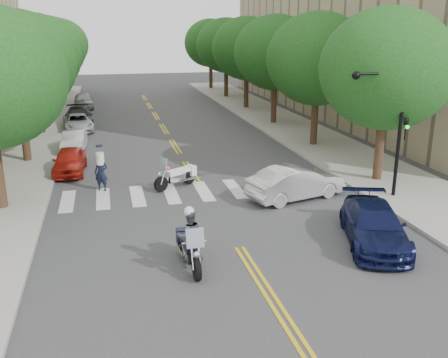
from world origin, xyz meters
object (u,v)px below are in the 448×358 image
object	(u,v)px
sedan_blue	(374,225)
motorcycle_parked	(179,175)
officer_standing	(101,173)
convertible	(296,183)
motorcycle_police	(189,240)

from	to	relation	value
sedan_blue	motorcycle_parked	bearing A→B (deg)	143.32
officer_standing	sedan_blue	bearing A→B (deg)	-15.08
officer_standing	motorcycle_parked	bearing A→B (deg)	23.63
convertible	sedan_blue	distance (m)	5.34
officer_standing	convertible	size ratio (longest dim) A/B	0.39
motorcycle_police	sedan_blue	xyz separation A→B (m)	(6.70, 0.19, -0.22)
convertible	motorcycle_parked	bearing A→B (deg)	42.56
motorcycle_parked	convertible	world-z (taller)	motorcycle_parked
motorcycle_parked	motorcycle_police	bearing A→B (deg)	141.42
motorcycle_parked	officer_standing	bearing A→B (deg)	54.37
motorcycle_parked	convertible	xyz separation A→B (m)	(4.89, -2.99, 0.20)
motorcycle_police	motorcycle_parked	xyz separation A→B (m)	(0.91, 8.45, -0.36)
motorcycle_police	sedan_blue	size ratio (longest dim) A/B	0.53
convertible	officer_standing	bearing A→B (deg)	53.49
convertible	sedan_blue	size ratio (longest dim) A/B	0.95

